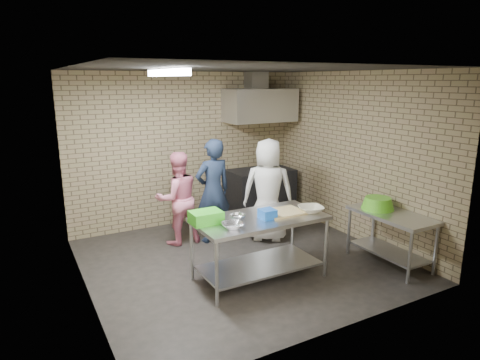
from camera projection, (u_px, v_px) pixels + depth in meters
name	position (u px, v px, depth m)	size (l,w,h in m)	color
floor	(241.00, 260.00, 6.07)	(4.20, 4.20, 0.00)	black
ceiling	(241.00, 69.00, 5.44)	(4.20, 4.20, 0.00)	black
back_wall	(187.00, 149.00, 7.46)	(4.20, 0.06, 2.70)	#927C5B
front_wall	(340.00, 207.00, 4.05)	(4.20, 0.06, 2.70)	#927C5B
left_wall	(80.00, 188.00, 4.77)	(0.06, 4.00, 2.70)	#927C5B
right_wall	(354.00, 157.00, 6.74)	(0.06, 4.00, 2.70)	#927C5B
prep_table	(259.00, 248.00, 5.44)	(1.70, 0.85, 0.85)	#B4B5BB
side_counter	(390.00, 239.00, 5.89)	(0.60, 1.20, 0.75)	silver
stove	(261.00, 193.00, 8.00)	(1.20, 0.70, 0.90)	black
range_hood	(260.00, 105.00, 7.66)	(1.30, 0.60, 0.60)	silver
hood_duct	(256.00, 80.00, 7.68)	(0.35, 0.30, 0.30)	#A5A8AD
wall_shelf	(268.00, 114.00, 8.01)	(0.80, 0.20, 0.04)	#3F2B19
fluorescent_fixture	(167.00, 73.00, 4.98)	(0.10, 1.25, 0.08)	white
green_crate	(206.00, 217.00, 5.10)	(0.38, 0.28, 0.15)	green
blue_tub	(267.00, 214.00, 5.27)	(0.19, 0.19, 0.12)	#1753B2
cutting_board	(283.00, 212.00, 5.49)	(0.52, 0.40, 0.03)	#D2B779
mixing_bowl_a	(233.00, 226.00, 4.93)	(0.26, 0.26, 0.06)	silver
mixing_bowl_b	(237.00, 217.00, 5.24)	(0.20, 0.20, 0.06)	#B1B4B8
ceramic_bowl	(311.00, 209.00, 5.53)	(0.33, 0.33, 0.08)	beige
green_basin	(378.00, 203.00, 5.99)	(0.46, 0.46, 0.17)	#59C626
bottle_red	(257.00, 109.00, 7.86)	(0.07, 0.07, 0.18)	#B22619
bottle_green	(275.00, 109.00, 8.05)	(0.06, 0.06, 0.15)	green
man_navy	(213.00, 191.00, 6.64)	(0.61, 0.40, 1.67)	black
woman_pink	(178.00, 198.00, 6.57)	(0.72, 0.56, 1.48)	pink
woman_white	(268.00, 190.00, 6.70)	(0.81, 0.53, 1.66)	white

